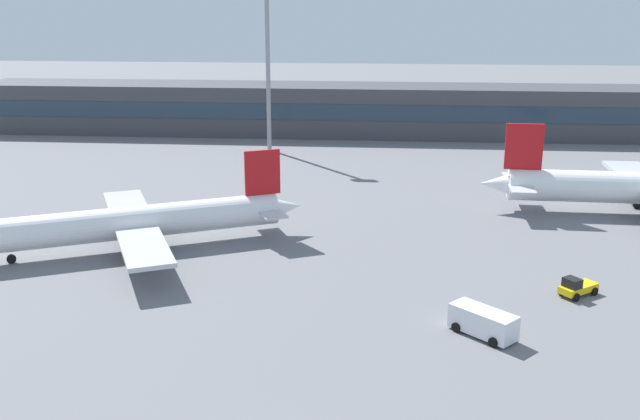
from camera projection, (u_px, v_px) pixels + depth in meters
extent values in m
plane|color=slate|center=(328.00, 237.00, 78.51)|extent=(400.00, 400.00, 0.00)
cube|color=#3F4247|center=(352.00, 110.00, 134.18)|extent=(136.60, 12.00, 9.00)
cube|color=#263847|center=(351.00, 113.00, 128.27)|extent=(129.77, 0.16, 2.80)
cylinder|color=white|center=(126.00, 223.00, 73.73)|extent=(29.77, 16.22, 3.30)
cone|color=white|center=(287.00, 207.00, 79.34)|extent=(3.97, 3.49, 2.31)
cube|color=red|center=(262.00, 172.00, 77.32)|extent=(3.60, 1.90, 4.78)
cube|color=silver|center=(266.00, 207.00, 78.51)|extent=(5.88, 8.91, 0.21)
cube|color=silver|center=(135.00, 225.00, 74.09)|extent=(14.81, 25.41, 0.43)
cylinder|color=gray|center=(130.00, 222.00, 79.13)|extent=(3.26, 2.75, 1.74)
cylinder|color=gray|center=(142.00, 253.00, 69.75)|extent=(3.26, 2.75, 1.74)
cylinder|color=black|center=(11.00, 259.00, 70.80)|extent=(0.94, 0.68, 0.87)
cylinder|color=black|center=(142.00, 237.00, 77.03)|extent=(0.94, 0.68, 0.87)
cylinder|color=black|center=(148.00, 251.00, 72.96)|extent=(0.94, 0.68, 0.87)
cone|color=white|center=(495.00, 184.00, 87.34)|extent=(3.83, 2.74, 2.62)
cube|color=red|center=(524.00, 147.00, 85.70)|extent=(4.35, 0.49, 5.42)
cube|color=silver|center=(519.00, 183.00, 86.99)|extent=(3.07, 9.94, 0.24)
cylinder|color=gray|center=(638.00, 189.00, 91.43)|extent=(3.21, 2.07, 1.97)
cylinder|color=black|center=(637.00, 205.00, 88.66)|extent=(1.00, 0.43, 0.99)
cube|color=yellow|center=(578.00, 288.00, 63.27)|extent=(3.77, 3.38, 0.60)
cube|color=black|center=(572.00, 283.00, 62.62)|extent=(1.72, 1.78, 0.90)
cylinder|color=black|center=(561.00, 291.00, 63.36)|extent=(0.71, 0.62, 0.70)
cylinder|color=black|center=(576.00, 297.00, 62.10)|extent=(0.71, 0.62, 0.70)
cylinder|color=black|center=(580.00, 286.00, 64.60)|extent=(0.71, 0.62, 0.70)
cylinder|color=black|center=(595.00, 291.00, 63.34)|extent=(0.71, 0.62, 0.70)
cube|color=white|center=(483.00, 322.00, 55.72)|extent=(5.17, 5.01, 1.90)
cube|color=#1E2633|center=(462.00, 308.00, 57.00)|extent=(1.41, 1.50, 0.70)
cylinder|color=black|center=(472.00, 320.00, 57.80)|extent=(0.75, 0.72, 0.76)
cylinder|color=black|center=(456.00, 327.00, 56.48)|extent=(0.75, 0.72, 0.76)
cylinder|color=black|center=(509.00, 334.00, 55.38)|extent=(0.75, 0.72, 0.76)
cylinder|color=black|center=(493.00, 342.00, 54.07)|extent=(0.75, 0.72, 0.76)
cylinder|color=gray|center=(268.00, 66.00, 117.77)|extent=(0.70, 0.70, 27.59)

